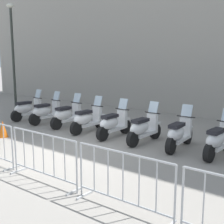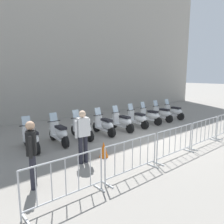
{
  "view_description": "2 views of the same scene",
  "coord_description": "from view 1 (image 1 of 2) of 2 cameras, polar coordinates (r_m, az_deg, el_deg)",
  "views": [
    {
      "loc": [
        6.3,
        -5.69,
        2.67
      ],
      "look_at": [
        -0.08,
        1.91,
        0.86
      ],
      "focal_mm": 49.81,
      "sensor_mm": 36.0,
      "label": 1
    },
    {
      "loc": [
        -7.05,
        -6.14,
        2.84
      ],
      "look_at": [
        -0.67,
        2.07,
        1.02
      ],
      "focal_mm": 34.52,
      "sensor_mm": 36.0,
      "label": 2
    }
  ],
  "objects": [
    {
      "name": "motorcycle_0",
      "position": [
        13.5,
        -15.23,
        0.5
      ],
      "size": [
        0.56,
        1.72,
        1.24
      ],
      "color": "black",
      "rests_on": "ground"
    },
    {
      "name": "motorcycle_1",
      "position": [
        12.62,
        -12.04,
        -0.02
      ],
      "size": [
        0.56,
        1.72,
        1.24
      ],
      "color": "black",
      "rests_on": "ground"
    },
    {
      "name": "motorcycle_3",
      "position": [
        10.93,
        -4.56,
        -1.4
      ],
      "size": [
        0.56,
        1.72,
        1.24
      ],
      "color": "black",
      "rests_on": "ground"
    },
    {
      "name": "barrier_segment_4",
      "position": [
        5.48,
        2.02,
        -12.73
      ],
      "size": [
        2.0,
        0.51,
        1.07
      ],
      "color": "#B2B5B7",
      "rests_on": "ground"
    },
    {
      "name": "motorcycle_2",
      "position": [
        11.8,
        -8.28,
        -0.61
      ],
      "size": [
        0.56,
        1.72,
        1.24
      ],
      "color": "black",
      "rests_on": "ground"
    },
    {
      "name": "street_lamp",
      "position": [
        16.08,
        -17.79,
        11.47
      ],
      "size": [
        0.36,
        0.36,
        5.1
      ],
      "color": "#2D332D",
      "rests_on": "ground"
    },
    {
      "name": "motorcycle_4",
      "position": [
        10.2,
        0.18,
        -2.22
      ],
      "size": [
        0.56,
        1.72,
        1.24
      ],
      "color": "black",
      "rests_on": "ground"
    },
    {
      "name": "ground_plane",
      "position": [
        8.9,
        -7.61,
        -7.23
      ],
      "size": [
        120.0,
        120.0,
        0.0
      ],
      "primitive_type": "plane",
      "color": "gray"
    },
    {
      "name": "barrier_segment_3",
      "position": [
        6.84,
        -12.49,
        -8.24
      ],
      "size": [
        2.0,
        0.51,
        1.07
      ],
      "color": "#B2B5B7",
      "rests_on": "ground"
    },
    {
      "name": "motorcycle_5",
      "position": [
        9.6,
        5.75,
        -3.08
      ],
      "size": [
        0.56,
        1.72,
        1.24
      ],
      "color": "black",
      "rests_on": "ground"
    },
    {
      "name": "motorcycle_6",
      "position": [
        9.12,
        12.15,
        -3.97
      ],
      "size": [
        0.57,
        1.73,
        1.24
      ],
      "color": "black",
      "rests_on": "ground"
    },
    {
      "name": "traffic_cone",
      "position": [
        10.91,
        -19.39,
        -2.95
      ],
      "size": [
        0.32,
        0.32,
        0.55
      ],
      "primitive_type": "cone",
      "color": "orange",
      "rests_on": "ground"
    },
    {
      "name": "motorcycle_7",
      "position": [
        8.72,
        18.94,
        -4.97
      ],
      "size": [
        0.56,
        1.72,
        1.24
      ],
      "color": "black",
      "rests_on": "ground"
    }
  ]
}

